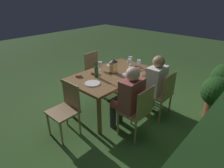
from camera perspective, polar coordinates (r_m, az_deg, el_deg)
ground_plane at (r=3.90m, az=0.00°, el=-6.82°), size 16.00×16.00×0.00m
dining_table at (r=3.58m, az=0.00°, el=2.38°), size 1.63×0.96×0.73m
chair_side_left_a at (r=4.47m, az=-5.10°, el=4.43°), size 0.42×0.40×0.87m
chair_side_right_b at (r=2.95m, az=7.80°, el=-7.75°), size 0.42×0.40×0.87m
person_in_rust at (r=2.96m, az=4.89°, el=-3.94°), size 0.38×0.47×1.15m
chair_side_right_a at (r=3.50m, az=14.77°, el=-2.68°), size 0.42×0.40×0.87m
person_in_cream at (r=3.51m, az=12.27°, el=0.50°), size 0.38×0.47×1.15m
chair_head_far at (r=3.07m, az=-13.63°, el=-6.84°), size 0.40×0.42×0.87m
lantern_centerpiece at (r=3.54m, az=0.42°, el=5.62°), size 0.15×0.15×0.27m
green_bottle_on_table at (r=3.37m, az=-4.74°, el=3.75°), size 0.07×0.07×0.29m
wine_glass_a at (r=4.01m, az=5.59°, el=7.47°), size 0.08×0.08×0.17m
wine_glass_b at (r=3.86m, az=5.28°, el=6.77°), size 0.08×0.08×0.17m
wine_glass_c at (r=3.83m, az=8.12°, el=6.46°), size 0.08×0.08×0.17m
wine_glass_d at (r=3.69m, az=-3.61°, el=5.92°), size 0.08×0.08×0.17m
plate_a at (r=3.48m, az=4.83°, el=2.66°), size 0.23×0.23×0.01m
plate_b at (r=3.17m, az=-5.88°, el=0.20°), size 0.25×0.25×0.01m
plate_c at (r=3.96m, az=-0.13°, el=5.65°), size 0.20×0.20×0.01m
bowl_olives at (r=3.54m, az=-5.25°, el=3.42°), size 0.14×0.14×0.05m
bowl_bread at (r=3.47m, az=-10.07°, el=2.55°), size 0.11×0.11×0.04m
ice_bucket at (r=2.03m, az=25.81°, el=-20.02°), size 0.26×0.26×0.34m
potted_plant_corner at (r=3.85m, az=28.72°, el=-2.60°), size 0.53×0.53×0.79m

